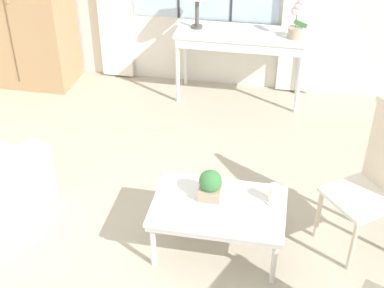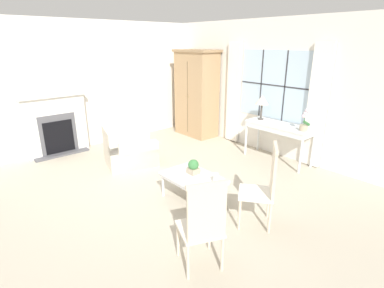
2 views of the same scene
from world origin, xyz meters
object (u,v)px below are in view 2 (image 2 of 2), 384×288
(potted_plant_small, at_px, (193,167))
(accent_chair_wooden, at_px, (203,222))
(armchair_upholstered, at_px, (129,152))
(fireplace, at_px, (55,119))
(potted_orchid, at_px, (304,122))
(table_lamp, at_px, (262,101))
(armoire, at_px, (196,93))
(side_chair_wooden, at_px, (265,183))
(coffee_table, at_px, (193,179))
(console_table, at_px, (279,128))
(pillar_candle, at_px, (216,178))

(potted_plant_small, bearing_deg, accent_chair_wooden, -37.46)
(armchair_upholstered, bearing_deg, fireplace, -150.77)
(potted_orchid, bearing_deg, armchair_upholstered, -135.39)
(table_lamp, distance_m, potted_plant_small, 2.50)
(potted_orchid, height_order, accent_chair_wooden, potted_orchid)
(fireplace, relative_size, potted_orchid, 5.50)
(potted_orchid, xyz_separation_m, accent_chair_wooden, (0.76, -3.23, -0.35))
(accent_chair_wooden, bearing_deg, potted_plant_small, 142.54)
(armoire, distance_m, side_chair_wooden, 4.24)
(coffee_table, bearing_deg, armchair_upholstered, 179.95)
(armoire, bearing_deg, side_chair_wooden, -29.47)
(fireplace, distance_m, console_table, 4.68)
(potted_plant_small, bearing_deg, side_chair_wooden, 11.12)
(accent_chair_wooden, bearing_deg, fireplace, 179.58)
(armoire, distance_m, pillar_candle, 3.79)
(console_table, distance_m, potted_plant_small, 2.34)
(table_lamp, xyz_separation_m, coffee_table, (0.61, -2.43, -0.81))
(console_table, distance_m, table_lamp, 0.69)
(fireplace, distance_m, table_lamp, 4.39)
(side_chair_wooden, relative_size, accent_chair_wooden, 1.04)
(fireplace, height_order, coffee_table, fireplace)
(accent_chair_wooden, height_order, potted_plant_small, accent_chair_wooden)
(potted_orchid, bearing_deg, potted_plant_small, -102.37)
(console_table, relative_size, side_chair_wooden, 1.21)
(potted_plant_small, bearing_deg, fireplace, -164.76)
(potted_orchid, distance_m, armchair_upholstered, 3.40)
(pillar_candle, bearing_deg, coffee_table, -164.78)
(fireplace, bearing_deg, potted_orchid, 39.31)
(table_lamp, xyz_separation_m, potted_orchid, (1.03, -0.09, -0.24))
(coffee_table, bearing_deg, console_table, 93.12)
(coffee_table, distance_m, pillar_candle, 0.41)
(side_chair_wooden, bearing_deg, potted_plant_small, -168.88)
(fireplace, xyz_separation_m, pillar_candle, (3.86, 0.96, -0.29))
(armchair_upholstered, bearing_deg, potted_orchid, 44.61)
(table_lamp, distance_m, potted_orchid, 1.06)
(potted_orchid, relative_size, side_chair_wooden, 0.38)
(armoire, bearing_deg, accent_chair_wooden, -40.83)
(accent_chair_wooden, xyz_separation_m, coffee_table, (-1.18, 0.89, -0.22))
(armchair_upholstered, xyz_separation_m, side_chair_wooden, (3.03, 0.30, 0.36))
(potted_plant_small, relative_size, pillar_candle, 1.45)
(potted_orchid, height_order, potted_plant_small, potted_orchid)
(armoire, height_order, accent_chair_wooden, armoire)
(table_lamp, xyz_separation_m, side_chair_wooden, (1.69, -2.13, -0.57))
(potted_orchid, height_order, armchair_upholstered, potted_orchid)
(accent_chair_wooden, relative_size, pillar_candle, 6.94)
(armoire, bearing_deg, armchair_upholstered, -74.76)
(fireplace, height_order, potted_plant_small, fireplace)
(table_lamp, distance_m, pillar_candle, 2.62)
(armoire, relative_size, accent_chair_wooden, 1.98)
(table_lamp, height_order, side_chair_wooden, table_lamp)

